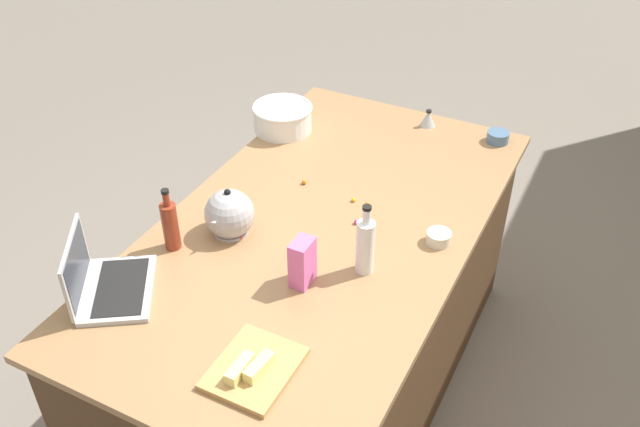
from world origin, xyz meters
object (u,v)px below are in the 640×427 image
at_px(butter_stick_left, 240,368).
at_px(ramekin_medium, 498,137).
at_px(laptop, 104,282).
at_px(cutting_board, 254,368).
at_px(ramekin_small, 439,238).
at_px(kettle, 229,214).
at_px(kitchen_timer, 428,118).
at_px(mixing_bowl_large, 282,117).
at_px(bottle_vinegar, 365,245).
at_px(bottle_soy, 170,225).
at_px(butter_stick_right, 259,367).
at_px(candy_bag, 302,262).

xyz_separation_m(butter_stick_left, ramekin_medium, (-1.62, 0.30, -0.01)).
relative_size(laptop, cutting_board, 1.41).
bearing_deg(butter_stick_left, laptop, -99.85).
bearing_deg(ramekin_small, kettle, -67.71).
bearing_deg(kitchen_timer, ramekin_small, 22.47).
bearing_deg(laptop, kettle, 157.82).
xyz_separation_m(butter_stick_left, ramekin_small, (-0.84, 0.30, -0.01)).
xyz_separation_m(mixing_bowl_large, bottle_vinegar, (0.71, 0.72, 0.05)).
bearing_deg(mixing_bowl_large, bottle_soy, 4.25).
xyz_separation_m(butter_stick_right, ramekin_small, (-0.81, 0.25, -0.01)).
distance_m(laptop, butter_stick_left, 0.59).
height_order(cutting_board, ramekin_medium, ramekin_medium).
bearing_deg(ramekin_medium, kitchen_timer, -89.73).
xyz_separation_m(cutting_board, kitchen_timer, (-1.58, -0.05, 0.03)).
distance_m(mixing_bowl_large, cutting_board, 1.40).
bearing_deg(ramekin_medium, laptop, -29.80).
bearing_deg(kettle, laptop, -22.18).
bearing_deg(butter_stick_left, kettle, -144.73).
relative_size(ramekin_medium, candy_bag, 0.56).
relative_size(bottle_vinegar, ramekin_small, 3.01).
xyz_separation_m(kettle, butter_stick_left, (0.55, 0.39, -0.04)).
xyz_separation_m(mixing_bowl_large, kitchen_timer, (-0.33, 0.57, -0.03)).
height_order(bottle_vinegar, ramekin_medium, bottle_vinegar).
height_order(butter_stick_left, ramekin_small, butter_stick_left).
relative_size(bottle_soy, ramekin_small, 2.74).
bearing_deg(cutting_board, candy_bag, -172.11).
distance_m(kettle, candy_bag, 0.38).
xyz_separation_m(ramekin_small, kitchen_timer, (-0.78, -0.32, 0.01)).
bearing_deg(bottle_soy, cutting_board, 57.28).
xyz_separation_m(mixing_bowl_large, butter_stick_right, (1.26, 0.64, -0.03)).
distance_m(laptop, ramekin_small, 1.14).
relative_size(laptop, butter_stick_right, 3.46).
bearing_deg(ramekin_medium, butter_stick_left, -10.31).
bearing_deg(butter_stick_left, bottle_vinegar, 168.03).
bearing_deg(bottle_vinegar, kitchen_timer, -171.81).
distance_m(butter_stick_right, candy_bag, 0.41).
bearing_deg(butter_stick_right, mixing_bowl_large, -153.19).
bearing_deg(mixing_bowl_large, butter_stick_right, 26.81).
bearing_deg(bottle_soy, laptop, -10.03).
relative_size(kettle, cutting_board, 0.79).
relative_size(cutting_board, ramekin_medium, 2.83).
distance_m(laptop, candy_bag, 0.64).
bearing_deg(mixing_bowl_large, ramekin_small, 62.96).
bearing_deg(kettle, butter_stick_left, 35.27).
distance_m(laptop, kitchen_timer, 1.62).
relative_size(kettle, butter_stick_right, 1.94).
bearing_deg(candy_bag, cutting_board, 7.89).
bearing_deg(laptop, bottle_soy, 169.97).
relative_size(laptop, ramekin_small, 4.30).
bearing_deg(kitchen_timer, kettle, -18.93).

